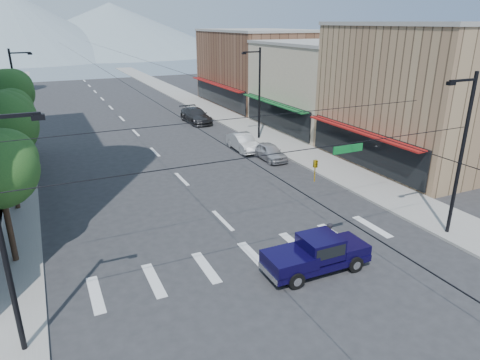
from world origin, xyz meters
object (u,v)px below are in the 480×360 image
Objects in this scene: pedestrian at (329,238)px; parked_car_mid at (243,142)px; pickup_truck at (316,253)px; parked_car_near at (270,152)px; parked_car_far at (196,115)px.

parked_car_mid is (4.18, 18.97, -0.09)m from pedestrian.
pickup_truck is at bearing -103.68° from parked_car_mid.
pedestrian is 0.42× the size of parked_car_near.
pedestrian is 19.42m from parked_car_mid.
pickup_truck is 17.73m from parked_car_near.
parked_car_far is (5.72, 32.95, -0.08)m from pickup_truck.
pedestrian is at bearing -99.54° from parked_car_far.
pickup_truck is 1.12× the size of parked_car_mid.
pickup_truck is 1.28× the size of parked_car_near.
parked_car_mid is 0.81× the size of parked_car_far.
parked_car_far is at bearing -9.47° from pedestrian.
pedestrian is 32.18m from parked_car_far.
pickup_truck is 20.81m from parked_car_mid.
pedestrian is (1.54, 1.04, -0.06)m from pickup_truck.
pickup_truck is 33.44m from parked_car_far.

